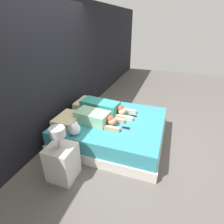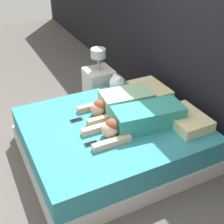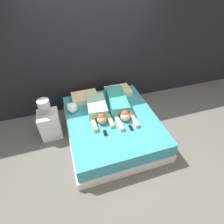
{
  "view_description": "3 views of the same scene",
  "coord_description": "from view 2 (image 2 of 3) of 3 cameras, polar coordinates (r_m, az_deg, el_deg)",
  "views": [
    {
      "loc": [
        -2.78,
        -0.97,
        2.13
      ],
      "look_at": [
        0.0,
        0.0,
        0.6
      ],
      "focal_mm": 28.0,
      "sensor_mm": 36.0,
      "label": 1
    },
    {
      "loc": [
        2.62,
        -1.3,
        2.46
      ],
      "look_at": [
        0.0,
        0.0,
        0.6
      ],
      "focal_mm": 50.0,
      "sensor_mm": 36.0,
      "label": 2
    },
    {
      "loc": [
        -0.75,
        -2.35,
        2.75
      ],
      "look_at": [
        0.0,
        0.0,
        0.6
      ],
      "focal_mm": 28.0,
      "sensor_mm": 36.0,
      "label": 3
    }
  ],
  "objects": [
    {
      "name": "ground_plane",
      "position": [
        3.82,
        0.0,
        -7.67
      ],
      "size": [
        12.0,
        12.0,
        0.0
      ],
      "primitive_type": "plane",
      "color": "#5B5651"
    },
    {
      "name": "bed",
      "position": [
        3.68,
        0.0,
        -5.01
      ],
      "size": [
        1.75,
        1.99,
        0.45
      ],
      "color": "beige",
      "rests_on": "ground_plane"
    },
    {
      "name": "nightstand",
      "position": [
        4.67,
        -2.39,
        5.0
      ],
      "size": [
        0.39,
        0.39,
        0.88
      ],
      "color": "beige",
      "rests_on": "ground_plane"
    },
    {
      "name": "cell_phone_right",
      "position": [
        3.24,
        -3.84,
        -5.79
      ],
      "size": [
        0.06,
        0.15,
        0.01
      ],
      "color": "#2D2D33",
      "rests_on": "bed"
    },
    {
      "name": "wall_back",
      "position": [
        3.77,
        16.23,
        13.21
      ],
      "size": [
        12.0,
        0.06,
        2.6
      ],
      "color": "black",
      "rests_on": "ground_plane"
    },
    {
      "name": "cell_phone_left",
      "position": [
        3.61,
        -6.56,
        -1.47
      ],
      "size": [
        0.06,
        0.15,
        0.01
      ],
      "color": "#2D2D33",
      "rests_on": "bed"
    },
    {
      "name": "plush_toy",
      "position": [
        4.19,
        0.92,
        5.43
      ],
      "size": [
        0.2,
        0.2,
        0.21
      ],
      "color": "white",
      "rests_on": "bed"
    },
    {
      "name": "person_left",
      "position": [
        3.75,
        1.63,
        1.86
      ],
      "size": [
        0.42,
        0.9,
        0.21
      ],
      "color": "#8CBF99",
      "rests_on": "bed"
    },
    {
      "name": "pillow_head_left",
      "position": [
        4.12,
        6.89,
        3.93
      ],
      "size": [
        0.55,
        0.39,
        0.12
      ],
      "color": "beige",
      "rests_on": "bed"
    },
    {
      "name": "person_right",
      "position": [
        3.43,
        5.35,
        -1.28
      ],
      "size": [
        0.44,
        1.14,
        0.23
      ],
      "color": "teal",
      "rests_on": "bed"
    },
    {
      "name": "pillow_head_right",
      "position": [
        3.6,
        13.34,
        -1.29
      ],
      "size": [
        0.55,
        0.39,
        0.12
      ],
      "color": "beige",
      "rests_on": "bed"
    }
  ]
}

